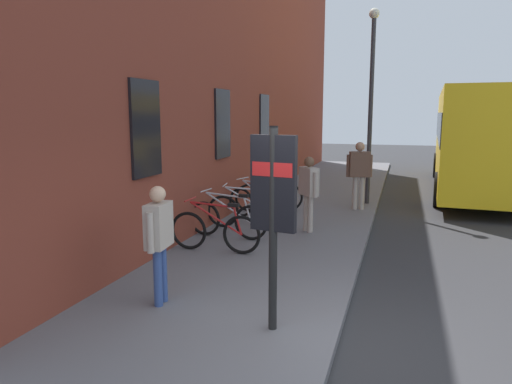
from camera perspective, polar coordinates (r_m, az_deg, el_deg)
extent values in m
plane|color=#2D2D30|center=(11.32, 18.80, -4.58)|extent=(60.00, 60.00, 0.00)
cube|color=slate|center=(13.47, 6.85, -1.67)|extent=(24.00, 3.50, 0.12)
cube|color=brown|center=(14.83, -0.23, 17.74)|extent=(22.00, 0.60, 9.55)
cube|color=black|center=(8.11, -13.14, 7.43)|extent=(0.90, 0.06, 1.60)
cube|color=black|center=(11.27, -4.06, 8.18)|extent=(0.90, 0.06, 1.60)
cube|color=black|center=(14.59, 0.99, 8.51)|extent=(0.90, 0.06, 1.60)
torus|color=black|center=(8.99, -8.12, -4.62)|extent=(0.06, 0.72, 0.72)
torus|color=black|center=(8.60, -1.75, -5.17)|extent=(0.06, 0.72, 0.72)
cylinder|color=#B21E1E|center=(8.71, -4.88, -3.16)|extent=(0.04, 1.02, 0.58)
cylinder|color=#B21E1E|center=(8.69, -5.36, -1.51)|extent=(0.04, 0.85, 0.09)
cylinder|color=#B21E1E|center=(8.57, -2.23, -3.51)|extent=(0.04, 0.18, 0.51)
cube|color=black|center=(8.53, -2.72, -1.58)|extent=(0.10, 0.20, 0.06)
cylinder|color=#B21E1E|center=(8.84, -7.91, -0.87)|extent=(0.48, 0.03, 0.02)
torus|color=black|center=(9.96, -6.22, -3.18)|extent=(0.11, 0.72, 0.72)
torus|color=black|center=(9.53, -0.61, -3.71)|extent=(0.11, 0.72, 0.72)
cylinder|color=silver|center=(9.67, -3.36, -1.86)|extent=(0.11, 1.02, 0.58)
cylinder|color=silver|center=(9.65, -3.78, -0.37)|extent=(0.10, 0.85, 0.09)
cylinder|color=silver|center=(9.50, -1.04, -2.20)|extent=(0.05, 0.19, 0.51)
cube|color=black|center=(9.48, -1.46, -0.45)|extent=(0.11, 0.21, 0.06)
cylinder|color=silver|center=(9.83, -6.03, 0.21)|extent=(0.48, 0.06, 0.02)
torus|color=black|center=(10.64, -3.98, -2.32)|extent=(0.18, 0.72, 0.72)
torus|color=black|center=(10.49, 1.65, -2.48)|extent=(0.18, 0.72, 0.72)
cylinder|color=silver|center=(10.49, -1.06, -0.94)|extent=(0.21, 1.01, 0.58)
cylinder|color=silver|center=(10.46, -1.47, 0.42)|extent=(0.18, 0.85, 0.09)
cylinder|color=silver|center=(10.44, 1.25, -1.13)|extent=(0.07, 0.19, 0.51)
cube|color=black|center=(10.40, 0.85, 0.45)|extent=(0.13, 0.21, 0.06)
cylinder|color=silver|center=(10.52, -3.75, 0.87)|extent=(0.48, 0.11, 0.02)
torus|color=black|center=(11.68, -1.81, -1.24)|extent=(0.27, 0.71, 0.72)
torus|color=black|center=(11.10, 2.57, -1.81)|extent=(0.27, 0.71, 0.72)
cylinder|color=silver|center=(11.32, 0.43, -0.16)|extent=(0.34, 0.98, 0.58)
cylinder|color=silver|center=(11.32, 0.12, 1.12)|extent=(0.29, 0.82, 0.09)
cylinder|color=silver|center=(11.09, 2.25, -0.50)|extent=(0.09, 0.19, 0.51)
cube|color=black|center=(11.09, 1.93, 1.01)|extent=(0.15, 0.22, 0.06)
cylinder|color=silver|center=(11.55, -1.62, 1.66)|extent=(0.47, 0.16, 0.02)
torus|color=black|center=(12.32, -0.87, -0.67)|extent=(0.28, 0.70, 0.72)
torus|color=black|center=(12.35, 4.01, -0.66)|extent=(0.28, 0.70, 0.72)
cylinder|color=#B21E1E|center=(12.28, 1.69, 0.60)|extent=(0.34, 0.98, 0.58)
cylinder|color=#B21E1E|center=(12.24, 1.35, 1.75)|extent=(0.29, 0.82, 0.09)
cylinder|color=#B21E1E|center=(12.30, 3.67, 0.48)|extent=(0.09, 0.19, 0.51)
cube|color=black|center=(12.26, 3.34, 1.82)|extent=(0.16, 0.22, 0.06)
cylinder|color=#B21E1E|center=(12.22, -0.64, 2.10)|extent=(0.46, 0.17, 0.02)
cylinder|color=black|center=(5.48, 2.07, -4.69)|extent=(0.10, 0.10, 2.40)
cube|color=black|center=(5.37, 2.11, 1.02)|extent=(0.17, 0.56, 1.10)
cube|color=red|center=(5.34, 2.12, 2.77)|extent=(0.17, 0.50, 0.16)
cube|color=yellow|center=(17.70, 25.16, 6.02)|extent=(10.62, 3.04, 3.00)
cube|color=black|center=(17.68, 25.24, 7.18)|extent=(10.41, 3.07, 0.90)
cylinder|color=black|center=(14.42, 21.11, 0.27)|extent=(1.01, 0.30, 1.00)
cylinder|color=black|center=(21.26, 27.40, 2.64)|extent=(1.01, 0.30, 1.00)
cylinder|color=black|center=(21.09, 20.92, 3.03)|extent=(1.01, 0.30, 1.00)
cylinder|color=#B2A599|center=(10.33, 6.06, -2.49)|extent=(0.12, 0.12, 0.80)
cylinder|color=#B2A599|center=(10.20, 6.55, -2.66)|extent=(0.12, 0.12, 0.80)
cube|color=#B2A599|center=(10.14, 6.38, 1.29)|extent=(0.50, 0.49, 0.60)
sphere|color=brown|center=(10.09, 6.42, 3.64)|extent=(0.22, 0.22, 0.22)
cylinder|color=#B2A599|center=(10.37, 5.61, 1.27)|extent=(0.09, 0.09, 0.53)
cylinder|color=#B2A599|center=(9.93, 7.17, 0.87)|extent=(0.09, 0.09, 0.53)
cylinder|color=#B2A599|center=(12.78, 11.82, -0.13)|extent=(0.13, 0.13, 0.88)
cylinder|color=#B2A599|center=(12.82, 12.62, -0.14)|extent=(0.13, 0.13, 0.88)
cube|color=brown|center=(12.70, 12.34, 3.28)|extent=(0.38, 0.56, 0.66)
sphere|color=tan|center=(12.65, 12.42, 5.36)|extent=(0.24, 0.24, 0.24)
cylinder|color=brown|center=(12.65, 11.06, 3.11)|extent=(0.10, 0.10, 0.59)
cylinder|color=brown|center=(12.75, 13.61, 3.07)|extent=(0.10, 0.10, 0.59)
cylinder|color=#334C8C|center=(6.62, -11.15, -9.59)|extent=(0.12, 0.12, 0.79)
cylinder|color=#334C8C|center=(6.48, -11.73, -10.04)|extent=(0.12, 0.12, 0.79)
cube|color=#B2A599|center=(6.36, -11.64, -3.93)|extent=(0.48, 0.27, 0.59)
sphere|color=#D8AD8C|center=(6.28, -11.77, -0.25)|extent=(0.21, 0.21, 0.21)
cylinder|color=#B2A599|center=(6.60, -10.71, -3.74)|extent=(0.09, 0.09, 0.53)
cylinder|color=#B2A599|center=(6.14, -12.62, -4.81)|extent=(0.09, 0.09, 0.53)
cylinder|color=#333338|center=(13.59, 13.60, 9.16)|extent=(0.12, 0.12, 5.03)
sphere|color=silver|center=(13.83, 14.06, 20.13)|extent=(0.28, 0.28, 0.28)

